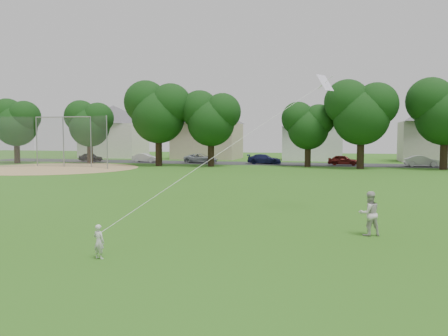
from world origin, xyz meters
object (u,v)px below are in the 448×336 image
(older_boy, at_px, (369,214))
(baseball_backstop, at_px, (60,142))
(toddler, at_px, (99,242))
(kite, at_px, (238,141))

(older_boy, bearing_deg, baseball_backstop, -65.03)
(toddler, bearing_deg, baseball_backstop, -40.69)
(toddler, height_order, kite, kite)
(toddler, relative_size, baseball_backstop, 0.08)
(older_boy, relative_size, baseball_backstop, 0.12)
(toddler, relative_size, kite, 0.08)
(kite, bearing_deg, baseball_backstop, 134.45)
(toddler, xyz_separation_m, older_boy, (7.39, 4.90, 0.28))
(toddler, height_order, older_boy, older_boy)
(older_boy, relative_size, kite, 0.13)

